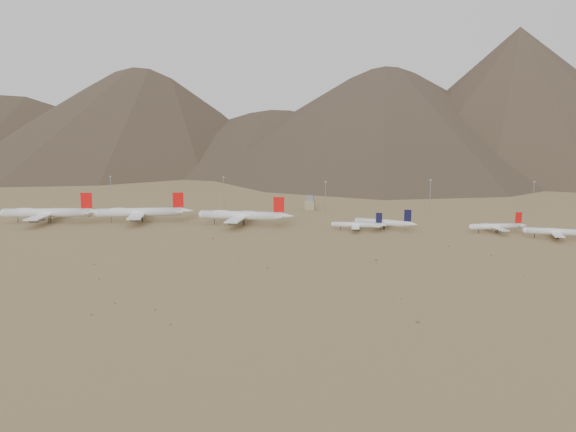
% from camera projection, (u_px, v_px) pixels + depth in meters
% --- Properties ---
extents(ground, '(3000.00, 3000.00, 0.00)m').
position_uv_depth(ground, '(240.00, 235.00, 360.31)').
color(ground, '#9D8051').
rests_on(ground, ground).
extents(mountain_ridge, '(4400.00, 1000.00, 300.00)m').
position_uv_depth(mountain_ridge, '(342.00, 90.00, 1214.13)').
color(mountain_ridge, brown).
rests_on(mountain_ridge, ground).
extents(widebody_west, '(72.66, 56.99, 21.85)m').
position_uv_depth(widebody_west, '(48.00, 213.00, 405.48)').
color(widebody_west, white).
rests_on(widebody_west, ground).
extents(widebody_centre, '(69.68, 55.23, 21.32)m').
position_uv_depth(widebody_centre, '(141.00, 212.00, 409.54)').
color(widebody_centre, white).
rests_on(widebody_centre, ground).
extents(widebody_east, '(69.36, 52.97, 20.60)m').
position_uv_depth(widebody_east, '(242.00, 215.00, 395.74)').
color(widebody_east, white).
rests_on(widebody_east, ground).
extents(narrowbody_a, '(37.82, 26.99, 12.48)m').
position_uv_depth(narrowbody_a, '(358.00, 225.00, 374.74)').
color(narrowbody_a, white).
rests_on(narrowbody_a, ground).
extents(narrowbody_b, '(42.70, 31.70, 14.53)m').
position_uv_depth(narrowbody_b, '(385.00, 222.00, 379.99)').
color(narrowbody_b, white).
rests_on(narrowbody_b, ground).
extents(narrowbody_c, '(39.27, 29.12, 13.34)m').
position_uv_depth(narrowbody_c, '(497.00, 226.00, 367.74)').
color(narrowbody_c, white).
rests_on(narrowbody_c, ground).
extents(narrowbody_d, '(43.32, 31.38, 14.33)m').
position_uv_depth(narrowbody_d, '(559.00, 232.00, 346.28)').
color(narrowbody_d, white).
rests_on(narrowbody_d, ground).
extents(control_tower, '(8.00, 8.00, 12.00)m').
position_uv_depth(control_tower, '(310.00, 203.00, 471.57)').
color(control_tower, gray).
rests_on(control_tower, ground).
extents(mast_far_west, '(2.00, 0.60, 25.70)m').
position_uv_depth(mast_far_west, '(111.00, 189.00, 502.77)').
color(mast_far_west, gray).
rests_on(mast_far_west, ground).
extents(mast_west, '(2.00, 0.60, 25.70)m').
position_uv_depth(mast_west, '(224.00, 190.00, 494.44)').
color(mast_west, gray).
rests_on(mast_west, ground).
extents(mast_centre, '(2.00, 0.60, 25.70)m').
position_uv_depth(mast_centre, '(325.00, 196.00, 451.80)').
color(mast_centre, gray).
rests_on(mast_centre, ground).
extents(mast_east, '(2.00, 0.60, 25.70)m').
position_uv_depth(mast_east, '(430.00, 193.00, 467.58)').
color(mast_east, gray).
rests_on(mast_east, ground).
extents(mast_far_east, '(2.00, 0.60, 25.70)m').
position_uv_depth(mast_far_east, '(533.00, 196.00, 452.22)').
color(mast_far_east, gray).
rests_on(mast_far_east, ground).
extents(desert_scrub, '(426.40, 170.28, 0.94)m').
position_uv_depth(desert_scrub, '(314.00, 269.00, 272.23)').
color(desert_scrub, brown).
rests_on(desert_scrub, ground).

